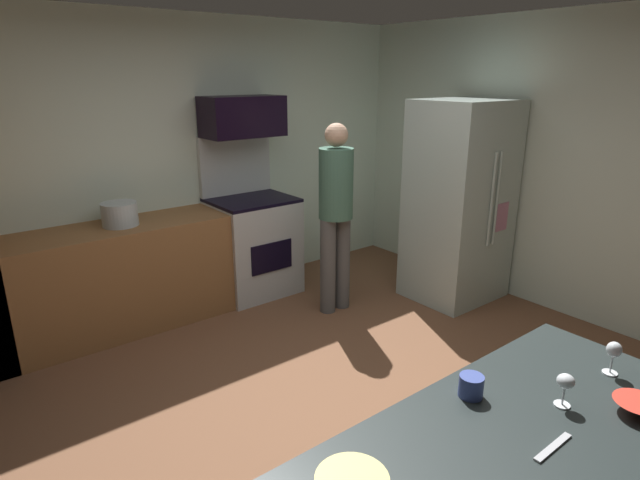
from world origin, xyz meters
TOP-DOWN VIEW (x-y plane):
  - ground_plane at (0.00, 0.00)m, footprint 5.20×4.80m
  - wall_back at (0.00, 2.34)m, footprint 5.20×0.12m
  - wall_right at (2.54, 0.00)m, footprint 0.12×4.80m
  - lower_cabinet_run at (-0.90, 1.98)m, footprint 2.40×0.60m
  - oven_range at (0.54, 1.97)m, footprint 0.76×0.65m
  - microwave at (0.54, 2.06)m, footprint 0.74×0.38m
  - refrigerator at (2.03, 0.69)m, footprint 0.84×0.74m
  - person_cook at (0.91, 1.15)m, footprint 0.31×0.30m
  - mixing_bowl_large at (-0.02, -1.69)m, footprint 0.18×0.18m
  - wine_glass_near at (0.18, -1.51)m, footprint 0.06×0.06m
  - wine_glass_far at (-0.19, -1.49)m, footprint 0.06×0.06m
  - mug_coffee at (-0.41, -1.24)m, footprint 0.09×0.09m
  - knife_paring at (-0.44, -1.60)m, footprint 0.21×0.03m
  - stock_pot at (-0.69, 1.98)m, footprint 0.28×0.28m

SIDE VIEW (x-z plane):
  - ground_plane at x=0.00m, z-range -0.02..0.00m
  - lower_cabinet_run at x=-0.90m, z-range 0.00..0.90m
  - oven_range at x=0.54m, z-range -0.25..1.28m
  - knife_paring at x=-0.44m, z-range 0.90..0.91m
  - mixing_bowl_large at x=-0.02m, z-range 0.90..0.95m
  - refrigerator at x=2.03m, z-range 0.00..1.87m
  - mug_coffee at x=-0.41m, z-range 0.90..0.99m
  - person_cook at x=0.91m, z-range 0.10..1.80m
  - wine_glass_far at x=-0.19m, z-range 0.93..1.06m
  - stock_pot at x=-0.69m, z-range 0.90..1.09m
  - wine_glass_near at x=0.18m, z-range 0.93..1.07m
  - wall_back at x=0.00m, z-range 0.00..2.60m
  - wall_right at x=2.54m, z-range 0.00..2.60m
  - microwave at x=0.54m, z-range 1.52..1.89m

